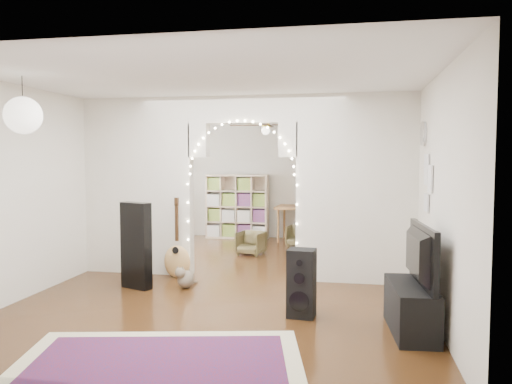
% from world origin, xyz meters
% --- Properties ---
extents(floor, '(7.50, 7.50, 0.00)m').
position_xyz_m(floor, '(0.00, 0.00, 0.00)').
color(floor, black).
rests_on(floor, ground).
extents(ceiling, '(5.00, 7.50, 0.02)m').
position_xyz_m(ceiling, '(0.00, 0.00, 2.70)').
color(ceiling, white).
rests_on(ceiling, wall_back).
extents(wall_back, '(5.00, 0.02, 2.70)m').
position_xyz_m(wall_back, '(0.00, 3.75, 1.35)').
color(wall_back, silver).
rests_on(wall_back, floor).
extents(wall_front, '(5.00, 0.02, 2.70)m').
position_xyz_m(wall_front, '(0.00, -3.75, 1.35)').
color(wall_front, silver).
rests_on(wall_front, floor).
extents(wall_left, '(0.02, 7.50, 2.70)m').
position_xyz_m(wall_left, '(-2.50, 0.00, 1.35)').
color(wall_left, silver).
rests_on(wall_left, floor).
extents(wall_right, '(0.02, 7.50, 2.70)m').
position_xyz_m(wall_right, '(2.50, 0.00, 1.35)').
color(wall_right, silver).
rests_on(wall_right, floor).
extents(divider_wall, '(5.00, 0.20, 2.70)m').
position_xyz_m(divider_wall, '(0.00, 0.00, 1.42)').
color(divider_wall, silver).
rests_on(divider_wall, floor).
extents(fairy_lights, '(1.64, 0.04, 1.60)m').
position_xyz_m(fairy_lights, '(0.00, -0.13, 1.55)').
color(fairy_lights, '#FFEABF').
rests_on(fairy_lights, divider_wall).
extents(window, '(0.04, 1.20, 1.40)m').
position_xyz_m(window, '(-2.47, 1.80, 1.50)').
color(window, white).
rests_on(window, wall_left).
extents(wall_clock, '(0.03, 0.31, 0.31)m').
position_xyz_m(wall_clock, '(2.48, -0.60, 2.10)').
color(wall_clock, white).
rests_on(wall_clock, wall_right).
extents(picture_frames, '(0.02, 0.50, 0.70)m').
position_xyz_m(picture_frames, '(2.48, -1.00, 1.50)').
color(picture_frames, white).
rests_on(picture_frames, wall_right).
extents(paper_lantern, '(0.40, 0.40, 0.40)m').
position_xyz_m(paper_lantern, '(-1.90, -2.40, 2.25)').
color(paper_lantern, white).
rests_on(paper_lantern, ceiling).
extents(ceiling_fan, '(1.10, 1.10, 0.30)m').
position_xyz_m(ceiling_fan, '(0.00, 2.00, 2.40)').
color(ceiling_fan, gold).
rests_on(ceiling_fan, ceiling).
extents(area_rug, '(2.84, 2.35, 0.02)m').
position_xyz_m(area_rug, '(-0.02, -3.40, 0.01)').
color(area_rug, maroon).
rests_on(area_rug, floor).
extents(guitar_case, '(0.48, 0.31, 1.18)m').
position_xyz_m(guitar_case, '(-1.30, -0.92, 0.59)').
color(guitar_case, black).
rests_on(guitar_case, floor).
extents(acoustic_guitar, '(0.43, 0.23, 1.02)m').
position_xyz_m(acoustic_guitar, '(-0.95, -0.25, 0.44)').
color(acoustic_guitar, tan).
rests_on(acoustic_guitar, floor).
extents(tabby_cat, '(0.29, 0.51, 0.33)m').
position_xyz_m(tabby_cat, '(-0.65, -0.79, 0.14)').
color(tabby_cat, brown).
rests_on(tabby_cat, floor).
extents(floor_speaker, '(0.32, 0.30, 0.77)m').
position_xyz_m(floor_speaker, '(1.05, -1.73, 0.38)').
color(floor_speaker, black).
rests_on(floor_speaker, floor).
extents(media_console, '(0.48, 1.03, 0.50)m').
position_xyz_m(media_console, '(2.20, -2.02, 0.25)').
color(media_console, black).
rests_on(media_console, floor).
extents(tv, '(0.23, 1.08, 0.62)m').
position_xyz_m(tv, '(2.20, -2.02, 0.81)').
color(tv, black).
rests_on(tv, media_console).
extents(bookcase, '(1.38, 0.36, 1.42)m').
position_xyz_m(bookcase, '(-0.89, 3.50, 0.71)').
color(bookcase, tan).
rests_on(bookcase, floor).
extents(dining_table, '(1.25, 0.88, 0.76)m').
position_xyz_m(dining_table, '(0.63, 3.36, 0.68)').
color(dining_table, brown).
rests_on(dining_table, floor).
extents(flower_vase, '(0.20, 0.20, 0.19)m').
position_xyz_m(flower_vase, '(0.63, 3.36, 0.85)').
color(flower_vase, silver).
rests_on(flower_vase, dining_table).
extents(dining_chair_left, '(0.52, 0.53, 0.42)m').
position_xyz_m(dining_chair_left, '(0.56, 2.74, 0.21)').
color(dining_chair_left, brown).
rests_on(dining_chair_left, floor).
extents(dining_chair_right, '(0.55, 0.56, 0.43)m').
position_xyz_m(dining_chair_right, '(-0.22, 1.70, 0.22)').
color(dining_chair_right, brown).
rests_on(dining_chair_right, floor).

